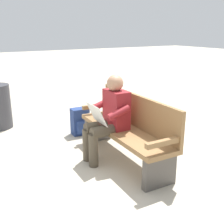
% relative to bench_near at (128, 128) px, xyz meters
% --- Properties ---
extents(ground_plane, '(40.00, 40.00, 0.00)m').
position_rel_bench_near_xyz_m(ground_plane, '(0.00, 0.07, -0.46)').
color(ground_plane, '#B7AD99').
extents(bench_near, '(1.82, 0.56, 0.90)m').
position_rel_bench_near_xyz_m(bench_near, '(0.00, 0.00, 0.00)').
color(bench_near, olive).
rests_on(bench_near, ground).
extents(person_seated, '(0.58, 0.59, 1.18)m').
position_rel_bench_near_xyz_m(person_seated, '(0.13, 0.23, 0.17)').
color(person_seated, maroon).
rests_on(person_seated, ground).
extents(backpack, '(0.25, 0.30, 0.46)m').
position_rel_bench_near_xyz_m(backpack, '(1.21, 0.17, -0.23)').
color(backpack, navy).
rests_on(backpack, ground).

